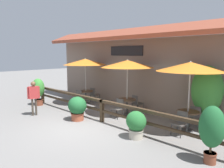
{
  "coord_description": "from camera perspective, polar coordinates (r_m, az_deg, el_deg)",
  "views": [
    {
      "loc": [
        6.58,
        -4.96,
        2.86
      ],
      "look_at": [
        0.02,
        1.63,
        1.55
      ],
      "focal_mm": 35.0,
      "sensor_mm": 36.0,
      "label": 1
    }
  ],
  "objects": [
    {
      "name": "dining_table_near",
      "position": [
        12.62,
        -6.86,
        -2.43
      ],
      "size": [
        0.83,
        0.83,
        0.74
      ],
      "color": "#4C3826",
      "rests_on": "ground"
    },
    {
      "name": "dining_table_middle",
      "position": [
        10.31,
        3.95,
        -4.75
      ],
      "size": [
        0.83,
        0.83,
        0.74
      ],
      "color": "#4C3826",
      "rests_on": "ground"
    },
    {
      "name": "potted_plant_corner_fern",
      "position": [
        12.73,
        -18.7,
        -1.41
      ],
      "size": [
        0.73,
        0.66,
        1.49
      ],
      "color": "brown",
      "rests_on": "ground"
    },
    {
      "name": "potted_plant_entrance_palm",
      "position": [
        6.27,
        24.62,
        -10.65
      ],
      "size": [
        0.66,
        0.59,
        1.55
      ],
      "color": "brown",
      "rests_on": "ground"
    },
    {
      "name": "patio_umbrella_middle",
      "position": [
        10.06,
        4.05,
        5.27
      ],
      "size": [
        2.44,
        2.44,
        2.59
      ],
      "color": "#B7B2A8",
      "rests_on": "ground"
    },
    {
      "name": "chair_middle_wallside",
      "position": [
        10.81,
        6.48,
        -4.85
      ],
      "size": [
        0.49,
        0.49,
        0.84
      ],
      "rotation": [
        0.0,
        0.0,
        2.95
      ],
      "color": "#514C47",
      "rests_on": "ground"
    },
    {
      "name": "dining_table_far",
      "position": [
        8.64,
        19.22,
        -7.7
      ],
      "size": [
        0.83,
        0.83,
        0.74
      ],
      "color": "#4C3826",
      "rests_on": "ground"
    },
    {
      "name": "chair_middle_streetside",
      "position": [
        9.81,
        1.6,
        -6.13
      ],
      "size": [
        0.44,
        0.44,
        0.84
      ],
      "rotation": [
        0.0,
        0.0,
        0.04
      ],
      "color": "#514C47",
      "rests_on": "ground"
    },
    {
      "name": "potted_plant_broad_leaf",
      "position": [
        7.52,
        6.31,
        -10.24
      ],
      "size": [
        0.71,
        0.64,
        0.94
      ],
      "color": "#B7AD99",
      "rests_on": "ground"
    },
    {
      "name": "pedestrian",
      "position": [
        10.67,
        -19.79,
        -2.4
      ],
      "size": [
        0.29,
        0.55,
        1.59
      ],
      "rotation": [
        0.0,
        0.0,
        -1.79
      ],
      "color": "#42382D",
      "rests_on": "ground"
    },
    {
      "name": "potted_plant_tall_tropical",
      "position": [
        9.52,
        -9.05,
        -6.04
      ],
      "size": [
        0.84,
        0.76,
        1.03
      ],
      "color": "#9E4C33",
      "rests_on": "ground"
    },
    {
      "name": "ground_plane",
      "position": [
        8.73,
        -7.82,
        -11.22
      ],
      "size": [
        60.0,
        60.0,
        0.0
      ],
      "primitive_type": "plane",
      "color": "slate"
    },
    {
      "name": "potted_plant_small_flowering",
      "position": [
        9.23,
        23.56,
        -1.58
      ],
      "size": [
        1.19,
        1.07,
        2.41
      ],
      "color": "#564C47",
      "rests_on": "ground"
    },
    {
      "name": "patio_umbrella_far",
      "position": [
        8.35,
        19.78,
        4.27
      ],
      "size": [
        2.44,
        2.44,
        2.59
      ],
      "color": "#B7B2A8",
      "rests_on": "ground"
    },
    {
      "name": "chair_near_wallside",
      "position": [
        13.03,
        -4.66,
        -2.62
      ],
      "size": [
        0.45,
        0.45,
        0.84
      ],
      "rotation": [
        0.0,
        0.0,
        3.22
      ],
      "color": "#514C47",
      "rests_on": "ground"
    },
    {
      "name": "building_facade",
      "position": [
        11.23,
        8.89,
        4.34
      ],
      "size": [
        14.28,
        1.49,
        4.23
      ],
      "color": "gray",
      "rests_on": "ground"
    },
    {
      "name": "chair_far_wallside",
      "position": [
        9.19,
        21.06,
        -7.64
      ],
      "size": [
        0.5,
        0.5,
        0.84
      ],
      "rotation": [
        0.0,
        0.0,
        3.35
      ],
      "color": "#514C47",
      "rests_on": "ground"
    },
    {
      "name": "chair_near_streetside",
      "position": [
        12.24,
        -9.04,
        -3.38
      ],
      "size": [
        0.49,
        0.49,
        0.84
      ],
      "rotation": [
        0.0,
        0.0,
        0.17
      ],
      "color": "#514C47",
      "rests_on": "ground"
    },
    {
      "name": "chair_far_streetside",
      "position": [
        8.14,
        17.39,
        -9.48
      ],
      "size": [
        0.45,
        0.45,
        0.84
      ],
      "rotation": [
        0.0,
        0.0,
        -0.08
      ],
      "color": "#514C47",
      "rests_on": "ground"
    },
    {
      "name": "patio_railing",
      "position": [
        9.17,
        -2.66,
        -5.67
      ],
      "size": [
        10.4,
        0.14,
        0.95
      ],
      "color": "#3D2D1E",
      "rests_on": "ground"
    },
    {
      "name": "patio_umbrella_near",
      "position": [
        12.43,
        -7.0,
        5.74
      ],
      "size": [
        2.44,
        2.44,
        2.59
      ],
      "color": "#B7B2A8",
      "rests_on": "ground"
    }
  ]
}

